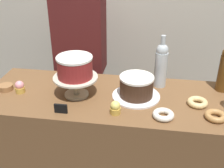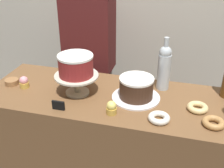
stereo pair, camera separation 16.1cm
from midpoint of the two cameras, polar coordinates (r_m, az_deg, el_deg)
name	(u,v)px [view 1 (the left image)]	position (r m, az deg, el deg)	size (l,w,h in m)	color
back_wall	(128,1)	(2.32, 1.27, 16.38)	(6.00, 0.05, 2.60)	#BCB7A8
display_counter	(112,156)	(1.93, -2.47, -14.47)	(1.51, 0.56, 0.93)	brown
cake_stand_pedestal	(76,82)	(1.65, -10.10, 0.24)	(0.26, 0.26, 0.12)	beige
white_layer_cake	(75,67)	(1.60, -10.39, 3.35)	(0.20, 0.20, 0.12)	maroon
silver_serving_platter	(136,96)	(1.64, 2.07, -2.51)	(0.28, 0.28, 0.01)	white
chocolate_round_cake	(136,86)	(1.61, 2.11, -0.50)	(0.20, 0.20, 0.12)	#3D2619
wine_bottle_clear	(161,64)	(1.72, 7.24, 3.89)	(0.08, 0.08, 0.33)	#B2BCC1
cupcake_lemon	(115,108)	(1.48, -2.45, -4.91)	(0.06, 0.06, 0.07)	gold
cupcake_strawberry	(20,87)	(1.79, -20.60, -0.66)	(0.06, 0.06, 0.07)	gold
donut_sugar	(163,115)	(1.47, 7.22, -6.27)	(0.11, 0.11, 0.03)	silver
donut_maple	(216,116)	(1.52, 17.36, -6.27)	(0.11, 0.11, 0.03)	#B27F47
donut_glazed	(197,102)	(1.61, 14.15, -3.69)	(0.11, 0.11, 0.03)	#E0C17F
cookie_stack	(6,87)	(1.86, -22.97, -0.70)	(0.08, 0.08, 0.03)	olive
price_sign_chalkboard	(61,109)	(1.53, -13.30, -4.94)	(0.07, 0.01, 0.05)	black
barista_figure	(82,70)	(2.20, -8.26, 2.77)	(0.36, 0.22, 1.60)	black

